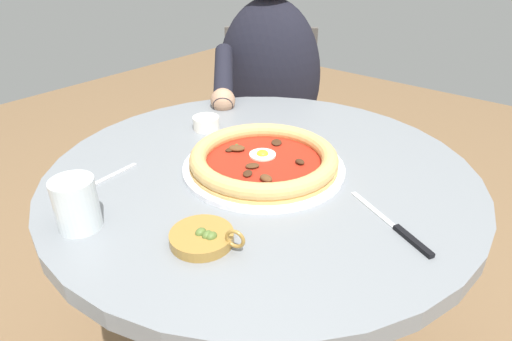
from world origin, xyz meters
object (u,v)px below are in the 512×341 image
olive_pan (203,237)px  fork_utensil (101,181)px  dining_table (261,227)px  diner_person (268,135)px  cafe_chair_diner (269,119)px  ramekin_capers (206,122)px  water_glass (77,207)px  pizza_on_plate (265,160)px  steak_knife (400,231)px

olive_pan → fork_utensil: 0.30m
dining_table → diner_person: 0.66m
olive_pan → cafe_chair_diner: 1.08m
ramekin_capers → cafe_chair_diner: (-0.57, -0.24, -0.23)m
dining_table → water_glass: (0.36, -0.11, 0.19)m
pizza_on_plate → diner_person: 0.71m
ramekin_capers → fork_utensil: (0.32, 0.02, -0.02)m
ramekin_capers → pizza_on_plate: bearing=74.1°
water_glass → pizza_on_plate: bearing=162.6°
dining_table → pizza_on_plate: 0.18m
dining_table → steak_knife: steak_knife is taller
ramekin_capers → cafe_chair_diner: size_ratio=0.08×
dining_table → fork_utensil: size_ratio=5.07×
pizza_on_plate → cafe_chair_diner: 0.83m
dining_table → diner_person: size_ratio=0.78×
water_glass → olive_pan: bearing=118.1°
ramekin_capers → diner_person: size_ratio=0.06×
diner_person → cafe_chair_diner: diner_person is taller
pizza_on_plate → diner_person: (-0.53, -0.40, -0.24)m
cafe_chair_diner → steak_knife: bearing=50.0°
diner_person → fork_utensil: bearing=13.2°
ramekin_capers → olive_pan: bearing=44.6°
diner_person → dining_table: bearing=36.7°
olive_pan → cafe_chair_diner: bearing=-147.9°
ramekin_capers → olive_pan: (0.33, 0.32, -0.01)m
olive_pan → diner_person: diner_person is taller
ramekin_capers → diner_person: 0.54m
fork_utensil → cafe_chair_diner: (-0.89, -0.26, -0.22)m
steak_knife → diner_person: (-0.56, -0.72, -0.22)m
pizza_on_plate → olive_pan: (0.26, 0.08, -0.01)m
steak_knife → fork_utensil: (0.22, -0.53, -0.00)m
ramekin_capers → cafe_chair_diner: bearing=-157.2°
water_glass → fork_utensil: water_glass is taller
pizza_on_plate → ramekin_capers: 0.25m
pizza_on_plate → diner_person: diner_person is taller
ramekin_capers → olive_pan: 0.46m
olive_pan → steak_knife: bearing=134.2°
cafe_chair_diner → ramekin_capers: bearing=22.8°
fork_utensil → cafe_chair_diner: bearing=-163.5°
diner_person → cafe_chair_diner: 0.14m
fork_utensil → diner_person: 0.83m
pizza_on_plate → water_glass: bearing=-17.4°
ramekin_capers → cafe_chair_diner: 0.66m
steak_knife → fork_utensil: steak_knife is taller
ramekin_capers → diner_person: diner_person is taller
ramekin_capers → fork_utensil: ramekin_capers is taller
ramekin_capers → cafe_chair_diner: cafe_chair_diner is taller
fork_utensil → steak_knife: bearing=112.7°
cafe_chair_diner → fork_utensil: bearing=16.5°
steak_knife → diner_person: 0.93m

